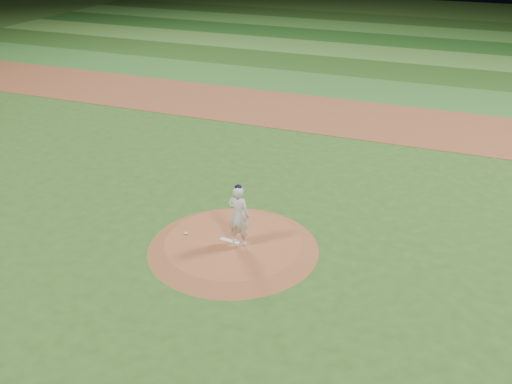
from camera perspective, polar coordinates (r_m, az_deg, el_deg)
ground at (r=18.47m, az=-2.29°, el=-5.64°), size 120.00×120.00×0.00m
infield_dirt_band at (r=30.60m, az=8.35°, el=7.51°), size 70.00×6.00×0.02m
outfield_stripe_0 at (r=35.75m, az=10.52°, el=10.11°), size 70.00×5.00×0.02m
outfield_stripe_1 at (r=40.50m, az=12.03°, el=11.90°), size 70.00×5.00×0.02m
outfield_stripe_2 at (r=45.31m, az=13.24°, el=13.30°), size 70.00×5.00×0.02m
outfield_stripe_3 at (r=50.16m, az=14.22°, el=14.42°), size 70.00×5.00×0.02m
outfield_stripe_4 at (r=55.03m, az=15.04°, el=15.35°), size 70.00×5.00×0.02m
outfield_stripe_5 at (r=59.93m, az=15.73°, el=16.12°), size 70.00×5.00×0.02m
pitchers_mound at (r=18.40m, az=-2.30°, el=-5.31°), size 5.50×5.50×0.25m
pitching_rubber at (r=18.34m, az=-2.63°, el=-4.91°), size 0.68×0.22×0.03m
rosin_bag at (r=18.84m, az=-7.02°, el=-4.11°), size 0.13×0.13×0.07m
pitcher_on_mound at (r=17.72m, az=-1.76°, el=-2.35°), size 0.76×0.53×2.08m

